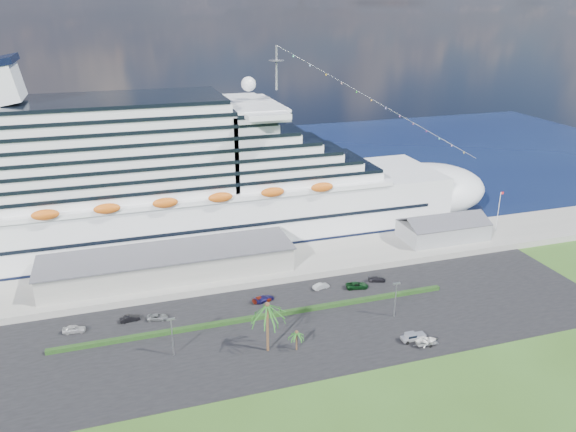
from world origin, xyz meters
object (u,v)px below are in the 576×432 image
object	(u,v)px
parked_car_3	(264,298)
boat_trailer	(427,341)
cruise_ship	(169,188)
pickup_truck	(413,337)

from	to	relation	value
parked_car_3	boat_trailer	bearing A→B (deg)	-153.35
cruise_ship	parked_car_3	size ratio (longest dim) A/B	39.47
cruise_ship	parked_car_3	xyz separation A→B (m)	(16.04, -40.85, -15.87)
boat_trailer	pickup_truck	bearing A→B (deg)	128.43
cruise_ship	boat_trailer	xyz separation A→B (m)	(42.49, -68.05, -15.52)
parked_car_3	boat_trailer	xyz separation A→B (m)	(26.45, -27.20, 0.36)
cruise_ship	boat_trailer	world-z (taller)	cruise_ship
parked_car_3	boat_trailer	world-z (taller)	boat_trailer
cruise_ship	boat_trailer	distance (m)	81.72
pickup_truck	boat_trailer	bearing A→B (deg)	-51.57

